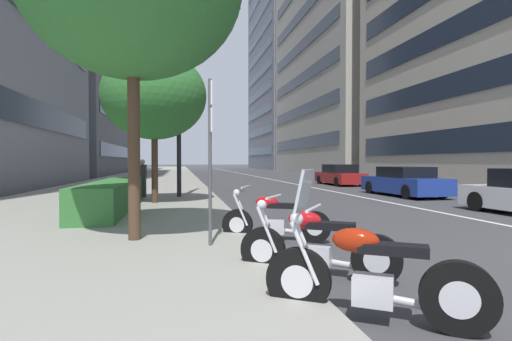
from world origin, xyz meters
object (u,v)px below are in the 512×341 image
street_lamp_with_banners (188,78)px  street_tree_near_plaza_corner (154,96)px  motorcycle_mid_row (315,247)px  car_mid_block_traffic (404,182)px  motorcycle_by_sign_pole (274,221)px  motorcycle_under_tarp (369,277)px  car_lead_in_lane (340,175)px  pedestrian_on_plaza (142,178)px  parking_sign_by_curb (210,142)px

street_lamp_with_banners → street_tree_near_plaza_corner: 2.78m
motorcycle_mid_row → car_mid_block_traffic: car_mid_block_traffic is taller
motorcycle_by_sign_pole → street_tree_near_plaza_corner: 7.80m
motorcycle_under_tarp → car_mid_block_traffic: 15.25m
street_tree_near_plaza_corner → car_mid_block_traffic: bearing=-77.9°
car_lead_in_lane → motorcycle_mid_row: bearing=155.2°
motorcycle_under_tarp → street_tree_near_plaza_corner: bearing=-43.6°
motorcycle_mid_row → car_mid_block_traffic: (11.31, -8.32, 0.21)m
motorcycle_by_sign_pole → pedestrian_on_plaza: pedestrian_on_plaza is taller
car_mid_block_traffic → pedestrian_on_plaza: size_ratio=3.11×
car_mid_block_traffic → car_lead_in_lane: car_lead_in_lane is taller
car_mid_block_traffic → car_lead_in_lane: 8.48m
car_lead_in_lane → pedestrian_on_plaza: 14.80m
street_lamp_with_banners → parking_sign_by_curb: bearing=-179.1°
motorcycle_mid_row → parking_sign_by_curb: bearing=-20.1°
motorcycle_by_sign_pole → street_tree_near_plaza_corner: bearing=-44.3°
car_mid_block_traffic → pedestrian_on_plaza: bearing=89.1°
motorcycle_under_tarp → street_lamp_with_banners: bearing=-51.4°
motorcycle_mid_row → street_lamp_with_banners: (11.19, 1.44, 4.55)m
motorcycle_under_tarp → parking_sign_by_curb: size_ratio=0.68×
motorcycle_mid_row → pedestrian_on_plaza: size_ratio=1.27×
street_tree_near_plaza_corner → pedestrian_on_plaza: (2.20, 0.61, -2.95)m
motorcycle_by_sign_pole → motorcycle_mid_row: bearing=112.4°
parking_sign_by_curb → street_lamp_with_banners: (9.54, 0.16, 3.06)m
car_mid_block_traffic → parking_sign_by_curb: bearing=133.6°
street_lamp_with_banners → pedestrian_on_plaza: size_ratio=5.26×
car_lead_in_lane → car_mid_block_traffic: bearing=176.0°
motorcycle_mid_row → street_lamp_with_banners: street_lamp_with_banners is taller
car_mid_block_traffic → pedestrian_on_plaza: (-0.15, 11.58, 0.28)m
pedestrian_on_plaza → motorcycle_by_sign_pole: bearing=-63.0°
motorcycle_mid_row → parking_sign_by_curb: 2.57m
motorcycle_under_tarp → motorcycle_by_sign_pole: (3.97, -0.01, -0.04)m
motorcycle_under_tarp → car_lead_in_lane: bearing=-80.3°
pedestrian_on_plaza → street_tree_near_plaza_corner: bearing=-68.3°
motorcycle_mid_row → car_mid_block_traffic: size_ratio=0.41×
motorcycle_mid_row → parking_sign_by_curb: parking_sign_by_curb is taller
street_lamp_with_banners → motorcycle_under_tarp: bearing=-173.4°
car_mid_block_traffic → street_lamp_with_banners: (-0.12, 9.76, 4.35)m
motorcycle_under_tarp → motorcycle_by_sign_pole: size_ratio=0.94×
parking_sign_by_curb → motorcycle_by_sign_pole: bearing=-57.6°
motorcycle_under_tarp → street_lamp_with_banners: street_lamp_with_banners is taller
car_lead_in_lane → pedestrian_on_plaza: (-8.61, 12.04, 0.26)m
motorcycle_under_tarp → street_lamp_with_banners: size_ratio=0.24×
car_lead_in_lane → street_tree_near_plaza_corner: 16.06m
parking_sign_by_curb → motorcycle_under_tarp: bearing=-157.4°
motorcycle_by_sign_pole → pedestrian_on_plaza: 9.30m
motorcycle_under_tarp → motorcycle_by_sign_pole: motorcycle_under_tarp is taller
car_mid_block_traffic → street_lamp_with_banners: size_ratio=0.59×
motorcycle_under_tarp → pedestrian_on_plaza: bearing=-43.4°
street_tree_near_plaza_corner → parking_sign_by_curb: bearing=-169.4°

